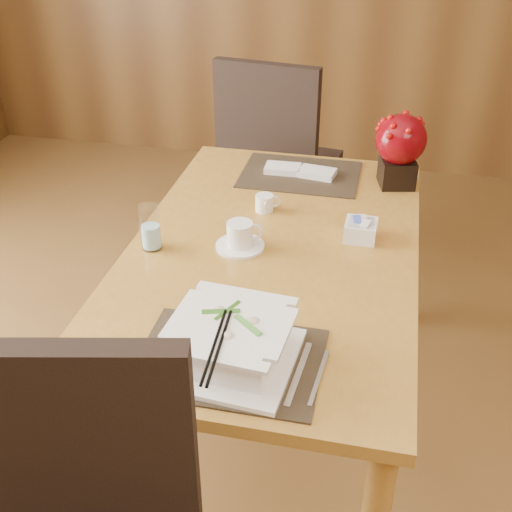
% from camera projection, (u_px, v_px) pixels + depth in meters
% --- Properties ---
extents(dining_table, '(0.90, 1.50, 0.75)m').
position_uv_depth(dining_table, '(272.00, 273.00, 2.07)').
color(dining_table, '#AC7B30').
rests_on(dining_table, ground).
extents(placemat_near, '(0.45, 0.33, 0.01)m').
position_uv_depth(placemat_near, '(229.00, 360.00, 1.56)').
color(placemat_near, black).
rests_on(placemat_near, dining_table).
extents(placemat_far, '(0.45, 0.33, 0.01)m').
position_uv_depth(placemat_far, '(300.00, 174.00, 2.48)').
color(placemat_far, black).
rests_on(placemat_far, dining_table).
extents(soup_setting, '(0.33, 0.33, 0.12)m').
position_uv_depth(soup_setting, '(231.00, 342.00, 1.53)').
color(soup_setting, white).
rests_on(soup_setting, dining_table).
extents(coffee_cup, '(0.15, 0.15, 0.09)m').
position_uv_depth(coffee_cup, '(240.00, 237.00, 2.00)').
color(coffee_cup, white).
rests_on(coffee_cup, dining_table).
extents(water_glass, '(0.08, 0.08, 0.15)m').
position_uv_depth(water_glass, '(150.00, 227.00, 1.98)').
color(water_glass, silver).
rests_on(water_glass, dining_table).
extents(creamer_jug, '(0.11, 0.11, 0.06)m').
position_uv_depth(creamer_jug, '(264.00, 203.00, 2.22)').
color(creamer_jug, white).
rests_on(creamer_jug, dining_table).
extents(sugar_caddy, '(0.10, 0.10, 0.06)m').
position_uv_depth(sugar_caddy, '(361.00, 230.00, 2.05)').
color(sugar_caddy, white).
rests_on(sugar_caddy, dining_table).
extents(berry_decor, '(0.19, 0.19, 0.27)m').
position_uv_depth(berry_decor, '(400.00, 146.00, 2.32)').
color(berry_decor, black).
rests_on(berry_decor, dining_table).
extents(napkins_far, '(0.28, 0.12, 0.02)m').
position_uv_depth(napkins_far, '(302.00, 171.00, 2.47)').
color(napkins_far, white).
rests_on(napkins_far, dining_table).
extents(bread_plate, '(0.15, 0.15, 0.01)m').
position_uv_depth(bread_plate, '(67.00, 370.00, 1.53)').
color(bread_plate, white).
rests_on(bread_plate, dining_table).
extents(far_chair, '(0.56, 0.57, 1.06)m').
position_uv_depth(far_chair, '(275.00, 155.00, 3.02)').
color(far_chair, black).
rests_on(far_chair, ground).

